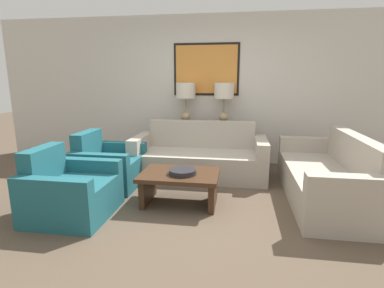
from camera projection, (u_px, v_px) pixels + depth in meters
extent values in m
plane|color=brown|center=(184.00, 212.00, 3.54)|extent=(20.00, 20.00, 0.00)
cube|color=beige|center=(206.00, 91.00, 5.50)|extent=(8.01, 0.10, 2.65)
cube|color=black|center=(206.00, 69.00, 5.37)|extent=(1.18, 0.01, 0.92)
cube|color=orange|center=(206.00, 69.00, 5.36)|extent=(1.10, 0.02, 0.84)
cube|color=#332319|center=(204.00, 144.00, 5.44)|extent=(1.24, 0.39, 0.77)
cylinder|color=tan|center=(186.00, 122.00, 5.40)|extent=(0.14, 0.14, 0.02)
sphere|color=tan|center=(186.00, 116.00, 5.38)|extent=(0.16, 0.16, 0.16)
cylinder|color=#8C7A51|center=(186.00, 105.00, 5.34)|extent=(0.02, 0.02, 0.25)
cylinder|color=beige|center=(186.00, 90.00, 5.28)|extent=(0.34, 0.34, 0.27)
cylinder|color=tan|center=(223.00, 122.00, 5.30)|extent=(0.14, 0.14, 0.02)
sphere|color=tan|center=(223.00, 117.00, 5.28)|extent=(0.16, 0.16, 0.16)
cylinder|color=#8C7A51|center=(224.00, 106.00, 5.24)|extent=(0.02, 0.02, 0.25)
cylinder|color=beige|center=(224.00, 91.00, 5.18)|extent=(0.34, 0.34, 0.27)
cube|color=#ADA393|center=(198.00, 165.00, 4.70)|extent=(1.74, 0.71, 0.41)
cube|color=#ADA393|center=(202.00, 146.00, 5.08)|extent=(1.74, 0.18, 0.85)
cube|color=#ADA393|center=(141.00, 155.00, 4.91)|extent=(0.18, 0.89, 0.63)
cube|color=#ADA393|center=(261.00, 160.00, 4.62)|extent=(0.18, 0.89, 0.63)
cube|color=#ADA393|center=(316.00, 184.00, 3.88)|extent=(0.71, 1.74, 0.41)
cube|color=#ADA393|center=(354.00, 169.00, 3.77)|extent=(0.18, 1.74, 0.85)
cube|color=#ADA393|center=(308.00, 157.00, 4.77)|extent=(0.89, 0.18, 0.63)
cube|color=#ADA393|center=(351.00, 207.00, 2.92)|extent=(0.89, 0.18, 0.63)
cube|color=#3D2616|center=(180.00, 175.00, 3.70)|extent=(0.96, 0.68, 0.05)
cube|color=#3D2616|center=(148.00, 188.00, 3.81)|extent=(0.07, 0.55, 0.36)
cube|color=#3D2616|center=(213.00, 192.00, 3.68)|extent=(0.07, 0.55, 0.36)
cylinder|color=#232328|center=(183.00, 172.00, 3.63)|extent=(0.33, 0.33, 0.06)
cube|color=#1E5B66|center=(116.00, 172.00, 4.38)|extent=(0.67, 0.62, 0.41)
cube|color=#1E5B66|center=(88.00, 158.00, 4.41)|extent=(0.18, 0.62, 0.79)
cube|color=#1E5B66|center=(99.00, 174.00, 4.02)|extent=(0.85, 0.14, 0.57)
cube|color=#1E5B66|center=(120.00, 159.00, 4.75)|extent=(0.85, 0.14, 0.57)
cube|color=#1E5B66|center=(81.00, 199.00, 3.41)|extent=(0.67, 0.62, 0.41)
cube|color=#1E5B66|center=(45.00, 181.00, 3.43)|extent=(0.18, 0.62, 0.79)
cube|color=#1E5B66|center=(53.00, 205.00, 3.04)|extent=(0.85, 0.14, 0.57)
cube|color=#1E5B66|center=(89.00, 181.00, 3.77)|extent=(0.85, 0.14, 0.57)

